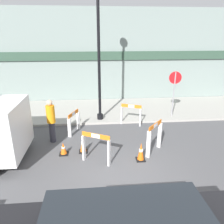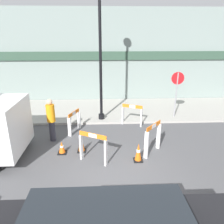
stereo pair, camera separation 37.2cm
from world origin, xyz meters
name	(u,v)px [view 1 (the left image)]	position (x,y,z in m)	size (l,w,h in m)	color
ground_plane	(120,187)	(0.00, 0.00, 0.00)	(60.00, 60.00, 0.00)	#4C4C4F
sidewalk_slab	(106,110)	(0.00, 6.44, 0.05)	(18.00, 3.89, 0.10)	#9E9B93
storefront_facade	(103,56)	(0.00, 8.46, 2.75)	(18.00, 0.22, 5.50)	gray
streetlamp_post	(98,32)	(-0.36, 4.98, 4.12)	(0.44, 0.44, 6.36)	black
stop_sign	(174,87)	(3.29, 5.08, 1.61)	(0.60, 0.10, 2.25)	gray
barricade_0	(74,122)	(-1.52, 3.70, 0.52)	(0.46, 0.87, 0.96)	white
barricade_1	(96,147)	(-0.62, 1.30, 0.58)	(0.93, 0.58, 1.05)	white
barricade_2	(155,137)	(1.46, 1.80, 0.62)	(0.72, 0.79, 1.14)	white
barricade_3	(131,114)	(1.06, 4.35, 0.55)	(0.92, 0.50, 1.00)	white
traffic_cone_0	(83,144)	(-1.08, 2.02, 0.31)	(0.30, 0.30, 0.64)	black
traffic_cone_1	(141,152)	(0.88, 1.31, 0.31)	(0.30, 0.30, 0.65)	black
traffic_cone_2	(63,149)	(-1.77, 1.92, 0.22)	(0.30, 0.30, 0.46)	black
person_worker	(51,120)	(-2.31, 2.96, 0.94)	(0.33, 0.33, 1.73)	#33333D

